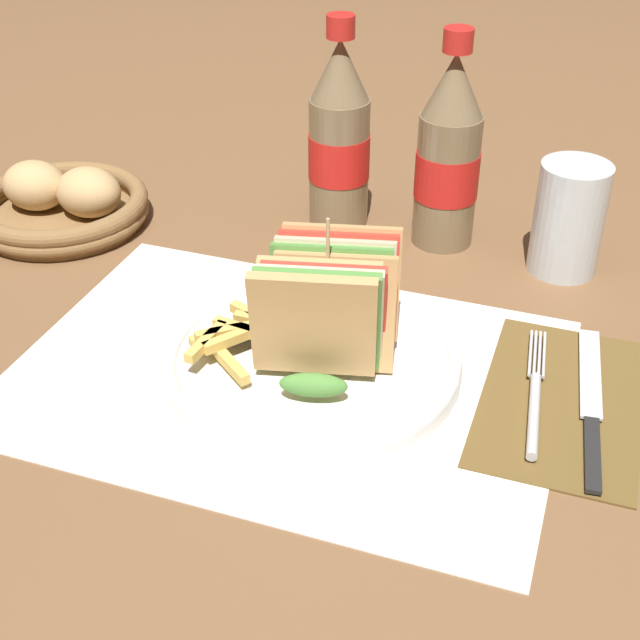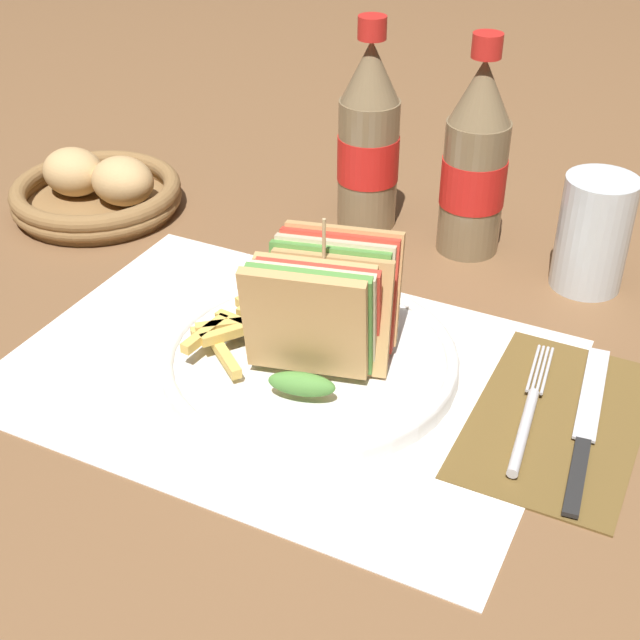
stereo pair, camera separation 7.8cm
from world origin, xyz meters
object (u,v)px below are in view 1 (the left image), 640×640
Objects in this scene: club_sandwich at (327,309)px; knife at (591,405)px; coke_bottle_far at (448,156)px; plate_main at (312,360)px; glass_near at (568,225)px; bread_basket at (61,204)px; coke_bottle_near at (339,139)px; fork at (535,401)px.

club_sandwich reaches higher than knife.
coke_bottle_far is (0.04, 0.28, 0.03)m from club_sandwich.
plate_main is 2.24× the size of glass_near.
bread_basket is (-0.38, 0.17, -0.05)m from club_sandwich.
coke_bottle_far is at bearing 78.77° from plate_main.
club_sandwich is (0.01, -0.00, 0.06)m from plate_main.
knife is 0.93× the size of coke_bottle_near.
bread_basket reaches higher than fork.
club_sandwich is 0.42m from bread_basket.
bread_basket is (-0.36, 0.17, 0.01)m from plate_main.
plate_main is at bearing 167.72° from club_sandwich.
coke_bottle_far is at bearing -3.23° from coke_bottle_near.
knife is 0.41m from coke_bottle_near.
coke_bottle_near is 0.26m from glass_near.
coke_bottle_near is at bearing 106.48° from club_sandwich.
plate_main is 1.13× the size of coke_bottle_near.
coke_bottle_far reaches higher than club_sandwich.
coke_bottle_near and coke_bottle_far have the same top height.
fork is at bearing -168.60° from knife.
club_sandwich is 0.31m from glass_near.
coke_bottle_far is (-0.14, 0.26, 0.09)m from fork.
coke_bottle_near is (-0.31, 0.26, 0.09)m from knife.
fork is 0.58m from bread_basket.
knife is at bearing 5.64° from plate_main.
knife is 1.10× the size of bread_basket.
fork is 0.89× the size of bread_basket.
coke_bottle_far is at bearing 81.88° from club_sandwich.
coke_bottle_near reaches higher than club_sandwich.
knife is at bearing -13.61° from bread_basket.
coke_bottle_far is at bearing 171.51° from glass_near.
bread_basket is at bearing 160.25° from knife.
plate_main is 1.33× the size of bread_basket.
knife is 0.93× the size of coke_bottle_far.
knife is at bearing -77.35° from glass_near.
fork reaches higher than knife.
knife is (0.04, 0.01, -0.00)m from fork.
fork is 0.75× the size of coke_bottle_far.
club_sandwich reaches higher than plate_main.
fork is at bearing 2.77° from plate_main.
plate_main is 1.91× the size of club_sandwich.
club_sandwich is 0.30m from coke_bottle_near.
knife is 0.62m from bread_basket.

